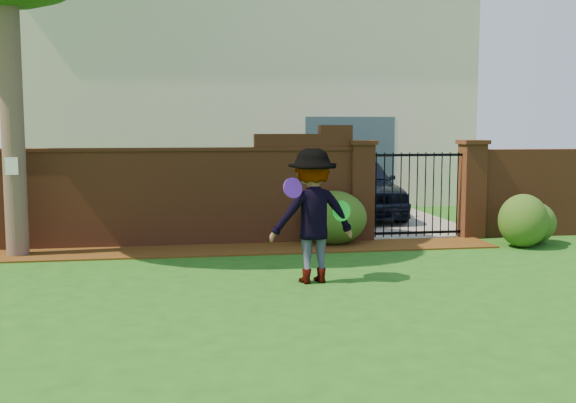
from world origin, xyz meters
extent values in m
cube|color=#1B4F13|center=(0.00, 0.00, -0.01)|extent=(80.00, 80.00, 0.01)
cube|color=#3D230B|center=(-0.95, 3.34, 0.01)|extent=(11.10, 1.08, 0.03)
cube|color=brown|center=(-2.15, 4.00, 0.85)|extent=(8.70, 0.25, 1.70)
cube|color=brown|center=(1.30, 4.00, 1.85)|extent=(1.80, 0.25, 0.30)
cube|color=brown|center=(1.90, 4.00, 2.08)|extent=(0.60, 0.25, 0.16)
cube|color=brown|center=(-2.15, 4.00, 1.73)|extent=(8.70, 0.31, 0.06)
cube|color=brown|center=(6.60, 4.00, 0.85)|extent=(4.00, 0.25, 1.70)
cube|color=brown|center=(2.40, 4.00, 0.90)|extent=(0.42, 0.42, 1.80)
cube|color=brown|center=(2.40, 4.00, 1.84)|extent=(0.50, 0.50, 0.08)
cube|color=brown|center=(4.60, 4.00, 0.90)|extent=(0.42, 0.42, 1.80)
cube|color=brown|center=(4.60, 4.00, 1.84)|extent=(0.50, 0.50, 0.08)
cylinder|color=black|center=(2.69, 4.00, 0.85)|extent=(0.02, 0.02, 1.60)
cylinder|color=black|center=(2.85, 4.00, 0.85)|extent=(0.02, 0.02, 1.60)
cylinder|color=black|center=(3.01, 4.00, 0.85)|extent=(0.02, 0.02, 1.60)
cylinder|color=black|center=(3.18, 4.00, 0.85)|extent=(0.02, 0.02, 1.60)
cylinder|color=black|center=(3.34, 4.00, 0.85)|extent=(0.02, 0.02, 1.60)
cylinder|color=black|center=(3.50, 4.00, 0.85)|extent=(0.02, 0.02, 1.60)
cylinder|color=black|center=(3.66, 4.00, 0.85)|extent=(0.02, 0.02, 1.60)
cylinder|color=black|center=(3.82, 4.00, 0.85)|extent=(0.02, 0.02, 1.60)
cylinder|color=black|center=(3.99, 4.00, 0.85)|extent=(0.02, 0.02, 1.60)
cylinder|color=black|center=(4.15, 4.00, 0.85)|extent=(0.02, 0.02, 1.60)
cylinder|color=black|center=(4.31, 4.00, 0.85)|extent=(0.02, 0.02, 1.60)
cube|color=black|center=(3.50, 4.00, 0.12)|extent=(1.78, 0.03, 0.05)
cube|color=black|center=(3.50, 4.00, 1.60)|extent=(1.78, 0.03, 0.05)
cube|color=slate|center=(3.50, 8.00, 0.01)|extent=(3.20, 8.00, 0.01)
cube|color=#EDE3C6|center=(1.00, 12.00, 3.00)|extent=(12.00, 6.00, 6.00)
cube|color=#384C5B|center=(3.50, 9.05, 1.20)|extent=(2.40, 0.12, 2.40)
imported|color=black|center=(3.21, 7.22, 0.73)|extent=(1.80, 4.34, 1.47)
cylinder|color=#4F3A30|center=(-3.60, 3.40, 3.50)|extent=(0.36, 0.36, 7.00)
cube|color=white|center=(-3.60, 3.21, 1.50)|extent=(0.20, 0.01, 0.28)
ellipsoid|color=#1D4615|center=(1.80, 3.65, 0.49)|extent=(1.20, 1.20, 0.98)
ellipsoid|color=#1D4615|center=(5.04, 2.82, 0.47)|extent=(0.86, 0.86, 0.95)
ellipsoid|color=#1D4615|center=(5.38, 3.15, 0.39)|extent=(0.88, 0.88, 0.78)
imported|color=gray|center=(0.82, 0.75, 0.92)|extent=(1.25, 0.81, 1.83)
cylinder|color=#571CB1|center=(0.51, 0.57, 1.32)|extent=(0.29, 0.17, 0.27)
cylinder|color=green|center=(1.21, 0.74, 0.98)|extent=(0.29, 0.14, 0.28)
camera|label=1|loc=(-0.99, -8.10, 2.10)|focal=41.91mm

